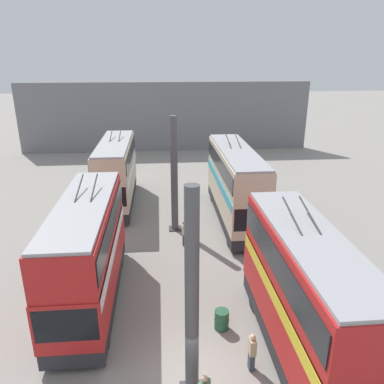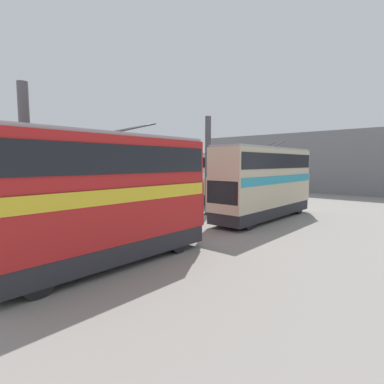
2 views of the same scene
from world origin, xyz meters
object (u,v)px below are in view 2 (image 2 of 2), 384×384
(oil_drum, at_px, (108,235))
(bus_left_near, at_px, (107,191))
(person_aisle_foreground, at_px, (11,238))
(person_by_left_row, at_px, (72,238))
(bus_right_mid, at_px, (206,175))
(person_aisle_midway, at_px, (193,208))
(bus_right_near, at_px, (91,180))
(bus_left_far, at_px, (265,179))

(oil_drum, bearing_deg, bus_left_near, -122.49)
(person_aisle_foreground, xyz_separation_m, oil_drum, (4.14, -1.27, -0.42))
(oil_drum, bearing_deg, person_by_left_row, -162.02)
(bus_right_mid, height_order, person_by_left_row, bus_right_mid)
(person_aisle_midway, relative_size, person_aisle_foreground, 1.00)
(bus_right_near, xyz_separation_m, person_aisle_foreground, (-6.69, -4.73, -2.08))
(person_aisle_midway, bearing_deg, bus_left_near, 112.99)
(bus_right_near, distance_m, person_aisle_foreground, 8.45)
(bus_left_far, height_order, person_aisle_midway, bus_left_far)
(person_aisle_foreground, bearing_deg, bus_right_near, 164.87)
(bus_right_mid, relative_size, person_aisle_midway, 5.82)
(bus_right_near, bearing_deg, bus_left_near, -116.20)
(person_aisle_midway, bearing_deg, person_aisle_foreground, 90.24)
(bus_left_far, bearing_deg, person_aisle_foreground, 165.43)
(bus_right_mid, xyz_separation_m, person_aisle_foreground, (-19.67, -4.73, -2.04))
(bus_right_mid, xyz_separation_m, person_by_left_row, (-17.89, -6.76, -2.07))
(person_aisle_foreground, height_order, person_by_left_row, person_aisle_foreground)
(bus_left_near, height_order, oil_drum, bus_left_near)
(bus_left_near, distance_m, person_aisle_midway, 10.71)
(bus_left_far, distance_m, oil_drum, 12.18)
(bus_left_far, xyz_separation_m, person_aisle_foreground, (-15.72, 4.09, -2.14))
(person_aisle_midway, xyz_separation_m, oil_drum, (-7.93, -1.12, -0.42))
(person_aisle_foreground, bearing_deg, bus_left_far, 115.02)
(bus_right_near, distance_m, bus_right_mid, 12.99)
(bus_left_near, xyz_separation_m, bus_left_far, (13.37, 0.00, -0.02))
(bus_right_near, xyz_separation_m, person_aisle_midway, (5.39, -4.88, -2.07))
(bus_right_near, xyz_separation_m, person_by_left_row, (-4.90, -6.76, -2.10))
(person_by_left_row, relative_size, oil_drum, 1.77)
(bus_right_mid, distance_m, person_aisle_foreground, 20.34)
(person_aisle_foreground, bearing_deg, bus_left_near, 69.47)
(bus_left_far, height_order, bus_right_near, bus_left_far)
(person_aisle_foreground, bearing_deg, bus_right_mid, 143.11)
(bus_right_mid, height_order, person_aisle_midway, bus_right_mid)
(bus_left_far, height_order, person_aisle_foreground, bus_left_far)
(bus_left_far, bearing_deg, bus_right_near, 135.69)
(bus_left_near, height_order, person_by_left_row, bus_left_near)
(bus_right_near, bearing_deg, person_aisle_midway, -42.19)
(bus_right_mid, distance_m, person_aisle_midway, 9.26)
(bus_right_near, distance_m, person_aisle_midway, 7.56)
(bus_left_near, relative_size, person_aisle_midway, 5.59)
(bus_left_far, relative_size, person_by_left_row, 6.78)
(oil_drum, bearing_deg, person_aisle_foreground, 162.98)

